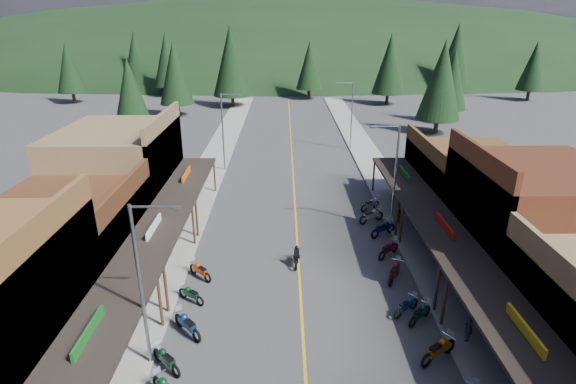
{
  "coord_description": "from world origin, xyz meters",
  "views": [
    {
      "loc": [
        -0.93,
        -22.5,
        14.95
      ],
      "look_at": [
        -0.64,
        8.13,
        3.0
      ],
      "focal_mm": 28.0,
      "sensor_mm": 36.0,
      "label": 1
    }
  ],
  "objects_px": {
    "streetlight_3": "(351,113)",
    "shop_east_3": "(466,182)",
    "bike_west_5": "(166,359)",
    "bike_west_6": "(187,324)",
    "pine_5": "(456,54)",
    "bike_east_6": "(420,313)",
    "pedestrian_east_b": "(396,216)",
    "pedestrian_east_a": "(469,326)",
    "shop_west_3": "(122,172)",
    "bike_east_9": "(389,248)",
    "bike_east_8": "(395,271)",
    "bike_east_7": "(406,305)",
    "pine_4": "(390,64)",
    "bike_east_10": "(383,228)",
    "bike_west_8": "(200,270)",
    "pine_11": "(442,80)",
    "bike_west_7": "(191,294)",
    "pine_1": "(167,59)",
    "pine_9": "(452,79)",
    "streetlight_2": "(393,173)",
    "streetlight_1": "(224,129)",
    "pine_2": "(231,60)",
    "streetlight_0": "(143,281)",
    "pine_8": "(130,88)",
    "pine_0": "(69,67)",
    "pine_7": "(136,57)",
    "bike_east_5": "(439,349)",
    "pine_10": "(175,73)",
    "shop_west_2": "(71,239)",
    "rider_on_bike": "(296,257)",
    "bike_east_11": "(371,215)",
    "shop_east_2": "(530,222)",
    "bike_east_12": "(370,204)"
  },
  "relations": [
    {
      "from": "streetlight_2",
      "to": "pine_9",
      "type": "relative_size",
      "value": 0.74
    },
    {
      "from": "streetlight_1",
      "to": "pine_7",
      "type": "relative_size",
      "value": 0.64
    },
    {
      "from": "streetlight_3",
      "to": "pine_11",
      "type": "xyz_separation_m",
      "value": [
        13.05,
        8.0,
        2.73
      ]
    },
    {
      "from": "streetlight_3",
      "to": "bike_east_11",
      "type": "bearing_deg",
      "value": -93.0
    },
    {
      "from": "pine_8",
      "to": "bike_east_8",
      "type": "height_order",
      "value": "pine_8"
    },
    {
      "from": "pine_5",
      "to": "bike_east_6",
      "type": "height_order",
      "value": "pine_5"
    },
    {
      "from": "streetlight_2",
      "to": "bike_east_6",
      "type": "xyz_separation_m",
      "value": [
        -0.79,
        -11.04,
        -3.91
      ]
    },
    {
      "from": "shop_east_3",
      "to": "pine_4",
      "type": "relative_size",
      "value": 0.87
    },
    {
      "from": "shop_east_3",
      "to": "bike_west_8",
      "type": "height_order",
      "value": "shop_east_3"
    },
    {
      "from": "pine_9",
      "to": "bike_east_6",
      "type": "relative_size",
      "value": 5.61
    },
    {
      "from": "bike_east_12",
      "to": "shop_west_2",
      "type": "bearing_deg",
      "value": -98.92
    },
    {
      "from": "pine_0",
      "to": "pine_7",
      "type": "height_order",
      "value": "pine_7"
    },
    {
      "from": "streetlight_1",
      "to": "bike_west_5",
      "type": "distance_m",
      "value": 28.61
    },
    {
      "from": "bike_west_5",
      "to": "bike_west_6",
      "type": "distance_m",
      "value": 2.45
    },
    {
      "from": "shop_west_2",
      "to": "rider_on_bike",
      "type": "bearing_deg",
      "value": 4.86
    },
    {
      "from": "shop_west_2",
      "to": "pine_9",
      "type": "xyz_separation_m",
      "value": [
        37.75,
        43.3,
        3.85
      ]
    },
    {
      "from": "streetlight_3",
      "to": "shop_east_3",
      "type": "bearing_deg",
      "value": -70.01
    },
    {
      "from": "streetlight_3",
      "to": "pine_9",
      "type": "bearing_deg",
      "value": 41.34
    },
    {
      "from": "pine_4",
      "to": "bike_east_10",
      "type": "height_order",
      "value": "pine_4"
    },
    {
      "from": "bike_east_7",
      "to": "pedestrian_east_b",
      "type": "height_order",
      "value": "pedestrian_east_b"
    },
    {
      "from": "pine_0",
      "to": "bike_west_5",
      "type": "bearing_deg",
      "value": -63.74
    },
    {
      "from": "bike_west_6",
      "to": "bike_east_8",
      "type": "relative_size",
      "value": 1.03
    },
    {
      "from": "streetlight_2",
      "to": "bike_east_10",
      "type": "bearing_deg",
      "value": -121.13
    },
    {
      "from": "bike_west_8",
      "to": "bike_east_6",
      "type": "distance_m",
      "value": 12.99
    },
    {
      "from": "pine_2",
      "to": "bike_west_8",
      "type": "distance_m",
      "value": 57.31
    },
    {
      "from": "bike_east_9",
      "to": "pine_4",
      "type": "bearing_deg",
      "value": 123.63
    },
    {
      "from": "pine_4",
      "to": "pine_11",
      "type": "bearing_deg",
      "value": -84.81
    },
    {
      "from": "bike_west_8",
      "to": "pedestrian_east_b",
      "type": "bearing_deg",
      "value": -19.75
    },
    {
      "from": "pedestrian_east_b",
      "to": "pedestrian_east_a",
      "type": "bearing_deg",
      "value": 78.01
    },
    {
      "from": "shop_west_3",
      "to": "bike_east_9",
      "type": "distance_m",
      "value": 21.36
    },
    {
      "from": "pine_2",
      "to": "bike_west_8",
      "type": "bearing_deg",
      "value": -86.04
    },
    {
      "from": "pine_5",
      "to": "streetlight_3",
      "type": "bearing_deg",
      "value": -122.78
    },
    {
      "from": "pine_7",
      "to": "pedestrian_east_b",
      "type": "height_order",
      "value": "pine_7"
    },
    {
      "from": "streetlight_3",
      "to": "streetlight_1",
      "type": "bearing_deg",
      "value": -150.09
    },
    {
      "from": "streetlight_3",
      "to": "pine_9",
      "type": "xyz_separation_m",
      "value": [
        17.05,
        15.0,
        1.92
      ]
    },
    {
      "from": "shop_east_3",
      "to": "bike_west_7",
      "type": "distance_m",
      "value": 23.57
    },
    {
      "from": "shop_east_3",
      "to": "pine_7",
      "type": "relative_size",
      "value": 0.87
    },
    {
      "from": "pine_10",
      "to": "pedestrian_east_a",
      "type": "distance_m",
      "value": 60.81
    },
    {
      "from": "bike_east_5",
      "to": "bike_west_6",
      "type": "bearing_deg",
      "value": -133.37
    },
    {
      "from": "pine_9",
      "to": "streetlight_0",
      "type": "bearing_deg",
      "value": -121.25
    },
    {
      "from": "bike_east_9",
      "to": "pine_5",
      "type": "bearing_deg",
      "value": 113.35
    },
    {
      "from": "shop_west_2",
      "to": "bike_east_5",
      "type": "relative_size",
      "value": 4.76
    },
    {
      "from": "shop_east_2",
      "to": "pine_1",
      "type": "relative_size",
      "value": 0.87
    },
    {
      "from": "bike_west_7",
      "to": "pine_1",
      "type": "bearing_deg",
      "value": 49.96
    },
    {
      "from": "shop_east_2",
      "to": "bike_west_5",
      "type": "distance_m",
      "value": 21.82
    },
    {
      "from": "streetlight_0",
      "to": "bike_east_7",
      "type": "distance_m",
      "value": 13.65
    },
    {
      "from": "pine_5",
      "to": "bike_east_8",
      "type": "relative_size",
      "value": 6.33
    },
    {
      "from": "pedestrian_east_b",
      "to": "streetlight_1",
      "type": "bearing_deg",
      "value": -58.43
    },
    {
      "from": "bike_west_7",
      "to": "pedestrian_east_a",
      "type": "distance_m",
      "value": 14.62
    },
    {
      "from": "bike_west_7",
      "to": "bike_east_9",
      "type": "height_order",
      "value": "bike_east_9"
    }
  ]
}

